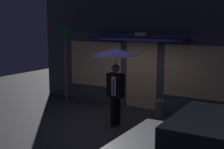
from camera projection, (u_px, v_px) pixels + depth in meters
The scene contains 5 objects.
ground_plane at pixel (106, 125), 8.78m from camera, with size 18.00×18.00×0.00m, color #2D2D33.
building_facade at pixel (144, 42), 10.39m from camera, with size 8.23×1.00×4.39m.
person_with_umbrella at pixel (116, 64), 8.50m from camera, with size 1.28×1.28×2.13m.
street_sign_post at pixel (65, 59), 11.06m from camera, with size 0.40×0.07×2.77m.
sidewalk_bollard at pixel (160, 108), 9.57m from camera, with size 0.30×0.30×0.50m, color slate.
Camera 1 is at (4.57, -7.09, 2.82)m, focal length 50.83 mm.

